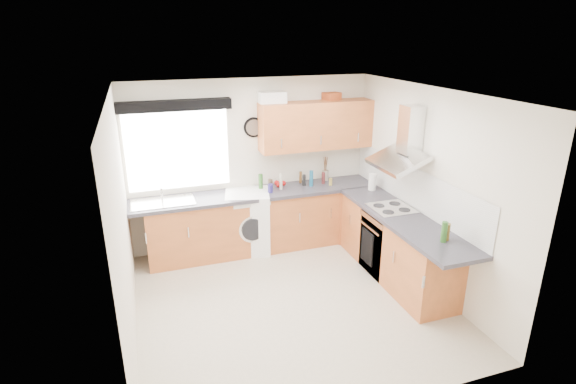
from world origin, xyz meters
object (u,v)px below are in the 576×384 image
object	(u,v)px
upper_cabinets	(316,125)
washing_machine	(248,221)
extractor_hood	(404,144)
oven	(389,242)

from	to	relation	value
upper_cabinets	washing_machine	xyz separation A→B (m)	(-1.10, -0.10, -1.34)
extractor_hood	washing_machine	bearing A→B (deg)	145.12
oven	washing_machine	distance (m)	2.05
oven	extractor_hood	xyz separation A→B (m)	(0.10, -0.00, 1.34)
oven	washing_machine	bearing A→B (deg)	143.52
oven	extractor_hood	world-z (taller)	extractor_hood
oven	washing_machine	world-z (taller)	washing_machine
oven	upper_cabinets	xyz separation A→B (m)	(-0.55, 1.32, 1.38)
upper_cabinets	oven	bearing A→B (deg)	-67.46
washing_machine	oven	bearing A→B (deg)	-23.41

